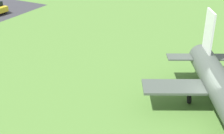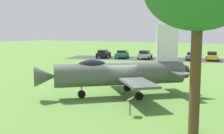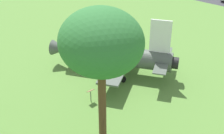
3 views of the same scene
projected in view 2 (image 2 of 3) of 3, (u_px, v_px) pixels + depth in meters
The scene contains 10 objects.
ground_plane at pixel (120, 96), 22.13m from camera, with size 200.00×200.00×0.00m, color #568438.
parking_strip at pixel (155, 59), 51.41m from camera, with size 32.51×8.00×0.00m, color #38383D.
display_jet at pixel (116, 73), 21.82m from camera, with size 10.06×10.70×5.57m.
info_plaque at pixel (130, 102), 16.90m from camera, with size 0.67×0.51×1.14m.
parked_car_yellow at pixel (212, 56), 48.81m from camera, with size 4.89×2.64×1.56m.
parked_car_gray at pixel (192, 56), 49.82m from camera, with size 4.65×2.92×1.34m.
parked_car_white at pixel (166, 55), 50.77m from camera, with size 4.77×2.63×1.42m.
parked_car_silver at pixel (145, 54), 51.68m from camera, with size 4.86×2.75×1.54m.
parked_car_green at pixel (122, 54), 52.92m from camera, with size 4.44×2.96×1.46m.
parked_car_black at pixel (103, 54), 53.65m from camera, with size 4.67×2.93×1.51m.
Camera 2 is at (-19.32, -9.82, 5.06)m, focal length 45.30 mm.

